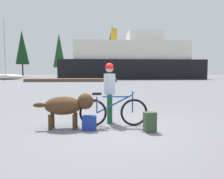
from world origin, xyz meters
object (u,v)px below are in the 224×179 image
Objects in this scene: bicycle at (113,112)px; dog at (67,105)px; person_cyclist at (110,87)px; handbag_pannier at (89,123)px; sailboat_moored at (6,76)px; ferry_boat at (131,61)px; backpack at (150,122)px.

bicycle is 1.19m from dog.
bicycle is 1.19× the size of dog.
handbag_pannier is (-0.54, -0.80, -0.82)m from person_cyclist.
person_cyclist is 1.11× the size of dog.
sailboat_moored is (-14.57, 33.58, -0.04)m from dog.
person_cyclist is at bearing 99.52° from bicycle.
person_cyclist is 0.17× the size of sailboat_moored.
person_cyclist is 0.07× the size of ferry_boat.
person_cyclist is 1.27m from handbag_pannier.
handbag_pannier is 36.75m from ferry_boat.
person_cyclist is 36.55m from sailboat_moored.
ferry_boat is (5.63, 35.70, 2.78)m from bicycle.
ferry_boat reaches higher than dog.
backpack is at bearing -48.91° from person_cyclist.
dog reaches higher than handbag_pannier.
handbag_pannier is 0.04× the size of sailboat_moored.
ferry_boat is at bearing 79.27° from dog.
person_cyclist is at bearing -64.62° from sailboat_moored.
person_cyclist is 1.30m from dog.
bicycle reaches higher than handbag_pannier.
ferry_boat reaches higher than person_cyclist.
ferry_boat is at bearing 80.83° from person_cyclist.
sailboat_moored is at bearing 115.94° from backpack.
person_cyclist is 4.66× the size of handbag_pannier.
bicycle is 0.18× the size of sailboat_moored.
bicycle is 5.00× the size of handbag_pannier.
backpack is 36.76m from ferry_boat.
bicycle is 1.07× the size of person_cyclist.
bicycle is at bearing 32.20° from handbag_pannier.
ferry_boat is at bearing 6.06° from sailboat_moored.
ferry_boat is (5.70, 35.29, 2.17)m from person_cyclist.
handbag_pannier is (-1.45, 0.24, -0.06)m from backpack.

